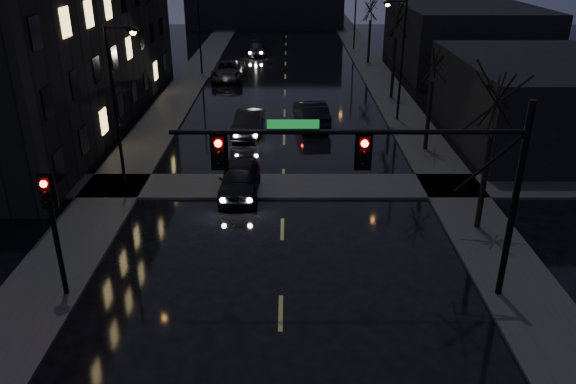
{
  "coord_description": "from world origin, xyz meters",
  "views": [
    {
      "loc": [
        0.24,
        -7.46,
        11.33
      ],
      "look_at": [
        0.25,
        10.75,
        3.2
      ],
      "focal_mm": 35.0,
      "sensor_mm": 36.0,
      "label": 1
    }
  ],
  "objects_px": {
    "lead_car": "(311,113)",
    "oncoming_car_a": "(240,179)",
    "oncoming_car_b": "(248,123)",
    "oncoming_car_d": "(257,49)",
    "oncoming_car_c": "(228,70)"
  },
  "relations": [
    {
      "from": "lead_car",
      "to": "oncoming_car_a",
      "type": "bearing_deg",
      "value": 63.23
    },
    {
      "from": "oncoming_car_a",
      "to": "lead_car",
      "type": "xyz_separation_m",
      "value": [
        3.91,
        11.29,
        0.06
      ]
    },
    {
      "from": "oncoming_car_a",
      "to": "oncoming_car_b",
      "type": "bearing_deg",
      "value": 91.64
    },
    {
      "from": "oncoming_car_b",
      "to": "oncoming_car_d",
      "type": "distance_m",
      "value": 27.77
    },
    {
      "from": "oncoming_car_b",
      "to": "oncoming_car_c",
      "type": "relative_size",
      "value": 0.78
    },
    {
      "from": "oncoming_car_d",
      "to": "oncoming_car_a",
      "type": "bearing_deg",
      "value": -92.88
    },
    {
      "from": "oncoming_car_a",
      "to": "lead_car",
      "type": "distance_m",
      "value": 11.95
    },
    {
      "from": "oncoming_car_c",
      "to": "lead_car",
      "type": "relative_size",
      "value": 1.13
    },
    {
      "from": "oncoming_car_a",
      "to": "lead_car",
      "type": "bearing_deg",
      "value": 71.36
    },
    {
      "from": "oncoming_car_c",
      "to": "lead_car",
      "type": "height_order",
      "value": "lead_car"
    },
    {
      "from": "oncoming_car_a",
      "to": "oncoming_car_b",
      "type": "distance_m",
      "value": 9.28
    },
    {
      "from": "oncoming_car_c",
      "to": "oncoming_car_d",
      "type": "distance_m",
      "value": 12.01
    },
    {
      "from": "oncoming_car_b",
      "to": "lead_car",
      "type": "distance_m",
      "value": 4.57
    },
    {
      "from": "oncoming_car_c",
      "to": "lead_car",
      "type": "distance_m",
      "value": 15.5
    },
    {
      "from": "oncoming_car_a",
      "to": "oncoming_car_b",
      "type": "height_order",
      "value": "oncoming_car_a"
    }
  ]
}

